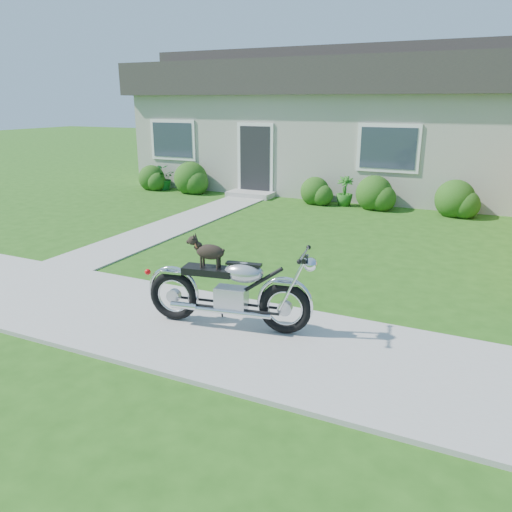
% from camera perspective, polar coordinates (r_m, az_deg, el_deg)
% --- Properties ---
extents(ground, '(80.00, 80.00, 0.00)m').
position_cam_1_polar(ground, '(7.73, -18.90, -5.16)').
color(ground, '#235114').
rests_on(ground, ground).
extents(sidewalk, '(24.00, 2.20, 0.04)m').
position_cam_1_polar(sidewalk, '(7.72, -18.91, -5.02)').
color(sidewalk, '#9E9B93').
rests_on(sidewalk, ground).
extents(walkway, '(1.20, 8.00, 0.03)m').
position_cam_1_polar(walkway, '(12.36, -8.02, 3.98)').
color(walkway, '#9E9B93').
rests_on(walkway, ground).
extents(house, '(12.60, 7.03, 4.50)m').
position_cam_1_polar(house, '(17.81, 8.75, 14.96)').
color(house, '#B6B2A4').
rests_on(house, ground).
extents(shrub_row, '(10.40, 1.07, 1.07)m').
position_cam_1_polar(shrub_row, '(14.73, 3.94, 7.84)').
color(shrub_row, '#244E14').
rests_on(shrub_row, ground).
extents(potted_plant_left, '(0.80, 0.73, 0.77)m').
position_cam_1_polar(potted_plant_left, '(16.93, -10.57, 8.73)').
color(potted_plant_left, '#16531D').
rests_on(potted_plant_left, ground).
extents(potted_plant_right, '(0.56, 0.56, 0.82)m').
position_cam_1_polar(potted_plant_right, '(14.28, 10.09, 7.30)').
color(potted_plant_right, '#24641B').
rests_on(potted_plant_right, ground).
extents(motorcycle_with_dog, '(2.21, 0.70, 1.17)m').
position_cam_1_polar(motorcycle_with_dog, '(6.33, -2.95, -3.81)').
color(motorcycle_with_dog, black).
rests_on(motorcycle_with_dog, sidewalk).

